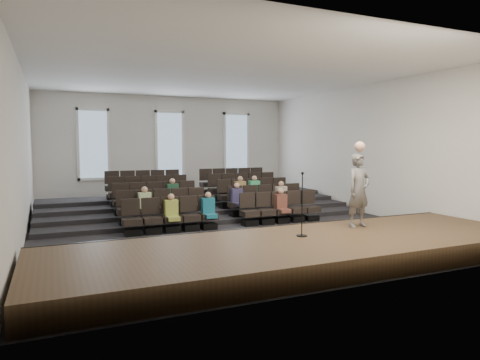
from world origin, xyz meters
TOP-DOWN VIEW (x-y plane):
  - ground at (0.00, 0.00)m, footprint 14.00×14.00m
  - ceiling at (0.00, 0.00)m, footprint 12.00×14.00m
  - wall_back at (0.00, 7.02)m, footprint 12.00×0.04m
  - wall_front at (0.00, -7.02)m, footprint 12.00×0.04m
  - wall_left at (-6.02, 0.00)m, footprint 0.04×14.00m
  - wall_right at (6.02, 0.00)m, footprint 0.04×14.00m
  - stage at (0.00, -5.10)m, footprint 11.80×3.60m
  - stage_lip at (0.00, -3.33)m, footprint 11.80×0.06m
  - risers at (0.00, 3.17)m, footprint 11.80×4.80m
  - seating_rows at (-0.00, 1.54)m, footprint 6.80×4.70m
  - windows at (0.00, 6.95)m, footprint 8.44×0.10m
  - audience at (0.21, 0.45)m, footprint 5.45×2.64m
  - speaker at (2.18, -4.31)m, footprint 0.77×0.55m
  - mic_stand at (0.18, -4.71)m, footprint 0.26×0.26m

SIDE VIEW (x-z plane):
  - ground at x=0.00m, z-range 0.00..0.00m
  - risers at x=0.00m, z-range -0.10..0.50m
  - stage at x=0.00m, z-range 0.00..0.50m
  - stage_lip at x=0.00m, z-range -0.01..0.51m
  - seating_rows at x=0.00m, z-range -0.15..1.52m
  - audience at x=0.21m, z-range 0.28..1.38m
  - mic_stand at x=0.18m, z-range 0.19..1.73m
  - speaker at x=2.18m, z-range 0.50..2.46m
  - wall_back at x=0.00m, z-range 0.00..5.00m
  - wall_front at x=0.00m, z-range 0.00..5.00m
  - wall_left at x=-6.02m, z-range 0.00..5.00m
  - wall_right at x=6.02m, z-range 0.00..5.00m
  - windows at x=0.00m, z-range 1.08..4.32m
  - ceiling at x=0.00m, z-range 5.00..5.02m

